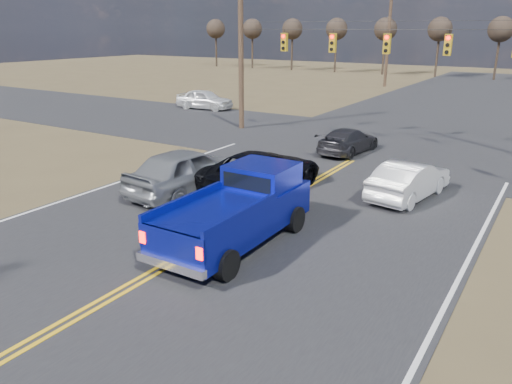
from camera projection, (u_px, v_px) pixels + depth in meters
The scene contains 12 objects.
ground at pixel (143, 280), 12.67m from camera, with size 160.00×160.00×0.00m, color brown.
road_main at pixel (315, 182), 20.71m from camera, with size 14.00×120.00×0.02m, color #28282B.
road_cross at pixel (379, 145), 27.14m from camera, with size 120.00×12.00×0.02m, color #28282B.
signal_gantry at pixel (395, 49), 25.13m from camera, with size 19.60×4.83×10.00m.
utility_poles at pixel (380, 46), 24.70m from camera, with size 19.60×58.32×10.00m.
treeline at pixel (431, 34), 32.56m from camera, with size 87.00×117.80×7.40m.
pickup_truck at pixel (239, 210), 14.50m from camera, with size 2.31×5.71×2.14m.
silver_suv at pixel (187, 170), 19.10m from camera, with size 2.11×5.24×1.79m, color gray.
black_suv at pixel (262, 171), 19.52m from camera, with size 2.55×5.52×1.53m, color black.
white_car_queue at pixel (409, 180), 18.54m from camera, with size 1.50×4.29×1.41m, color white.
dgrey_car_queue at pixel (348, 141), 25.34m from camera, with size 1.75×4.31×1.25m, color #2E2E32.
cross_car_west at pixel (204, 99), 38.92m from camera, with size 4.51×1.81×1.54m, color white.
Camera 1 is at (8.47, -8.06, 6.09)m, focal length 35.00 mm.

